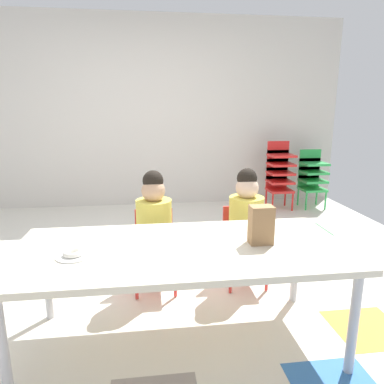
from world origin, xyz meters
name	(u,v)px	position (x,y,z in m)	size (l,w,h in m)	color
ground_plane	(151,277)	(0.01, 0.00, -0.01)	(5.55, 4.66, 0.02)	silver
back_wall	(146,113)	(0.00, 2.33, 1.29)	(5.55, 0.10, 2.58)	beige
craft_table	(182,254)	(0.18, -0.87, 0.56)	(1.85, 0.83, 0.60)	beige
seated_child_near_camera	(154,220)	(0.04, -0.23, 0.55)	(0.32, 0.31, 0.92)	red
seated_child_middle_seat	(246,217)	(0.73, -0.23, 0.55)	(0.34, 0.34, 0.92)	red
kid_chair_red_stack	(280,171)	(1.80, 1.84, 0.52)	(0.32, 0.30, 0.92)	red
kid_chair_green_stack	(312,175)	(2.27, 1.83, 0.46)	(0.32, 0.30, 0.80)	green
paper_bag_brown	(261,225)	(0.63, -0.88, 0.71)	(0.13, 0.09, 0.22)	#9E754C
paper_plate_near_edge	(74,256)	(-0.39, -0.94, 0.61)	(0.18, 0.18, 0.01)	white
donut_powdered_on_plate	(73,253)	(-0.39, -0.94, 0.63)	(0.11, 0.11, 0.03)	white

